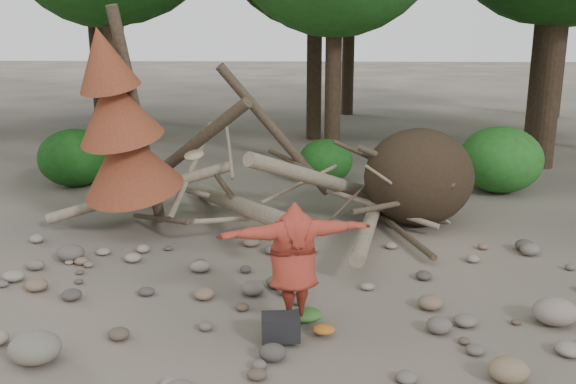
{
  "coord_description": "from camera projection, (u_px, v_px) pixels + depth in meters",
  "views": [
    {
      "loc": [
        0.44,
        -8.33,
        4.02
      ],
      "look_at": [
        0.07,
        1.5,
        1.4
      ],
      "focal_mm": 40.0,
      "sensor_mm": 36.0,
      "label": 1
    }
  ],
  "objects": [
    {
      "name": "backpack",
      "position": [
        281.0,
        331.0,
        8.24
      ],
      "size": [
        0.52,
        0.37,
        0.33
      ],
      "primitive_type": "cube",
      "rotation": [
        0.0,
        0.0,
        0.09
      ],
      "color": "black",
      "rests_on": "ground"
    },
    {
      "name": "cloth_orange",
      "position": [
        324.0,
        333.0,
        8.43
      ],
      "size": [
        0.3,
        0.25,
        0.11
      ],
      "primitive_type": "ellipsoid",
      "color": "#A8601C",
      "rests_on": "ground"
    },
    {
      "name": "bush_mid",
      "position": [
        326.0,
        161.0,
        16.45
      ],
      "size": [
        1.4,
        1.4,
        1.12
      ],
      "primitive_type": "ellipsoid",
      "color": "#1D5A1A",
      "rests_on": "ground"
    },
    {
      "name": "bush_left",
      "position": [
        75.0,
        158.0,
        16.06
      ],
      "size": [
        1.8,
        1.8,
        1.44
      ],
      "primitive_type": "ellipsoid",
      "color": "#154713",
      "rests_on": "ground"
    },
    {
      "name": "deadfall_pile",
      "position": [
        390.0,
        180.0,
        12.87
      ],
      "size": [
        8.55,
        5.24,
        3.3
      ],
      "color": "#332619",
      "rests_on": "ground"
    },
    {
      "name": "boulder_front_right",
      "position": [
        509.0,
        370.0,
        7.37
      ],
      "size": [
        0.47,
        0.42,
        0.28
      ],
      "primitive_type": "ellipsoid",
      "color": "#856E53",
      "rests_on": "ground"
    },
    {
      "name": "ground",
      "position": [
        279.0,
        314.0,
        9.09
      ],
      "size": [
        120.0,
        120.0,
        0.0
      ],
      "primitive_type": "plane",
      "color": "#514C44",
      "rests_on": "ground"
    },
    {
      "name": "boulder_front_left",
      "position": [
        35.0,
        348.0,
        7.77
      ],
      "size": [
        0.64,
        0.58,
        0.38
      ],
      "primitive_type": "ellipsoid",
      "color": "slate",
      "rests_on": "ground"
    },
    {
      "name": "cloth_green",
      "position": [
        306.0,
        318.0,
        8.79
      ],
      "size": [
        0.45,
        0.38,
        0.17
      ],
      "primitive_type": "ellipsoid",
      "color": "#366126",
      "rests_on": "ground"
    },
    {
      "name": "boulder_mid_right",
      "position": [
        555.0,
        312.0,
        8.76
      ],
      "size": [
        0.61,
        0.55,
        0.37
      ],
      "primitive_type": "ellipsoid",
      "color": "gray",
      "rests_on": "ground"
    },
    {
      "name": "frisbee_thrower",
      "position": [
        294.0,
        262.0,
        8.53
      ],
      "size": [
        2.52,
        1.07,
        2.32
      ],
      "color": "maroon",
      "rests_on": "ground"
    },
    {
      "name": "dead_conifer",
      "position": [
        121.0,
        128.0,
        11.92
      ],
      "size": [
        2.06,
        2.16,
        4.35
      ],
      "color": "#4C3F30",
      "rests_on": "ground"
    },
    {
      "name": "bush_right",
      "position": [
        500.0,
        159.0,
        15.46
      ],
      "size": [
        2.0,
        2.0,
        1.6
      ],
      "primitive_type": "ellipsoid",
      "color": "#256B21",
      "rests_on": "ground"
    },
    {
      "name": "boulder_mid_left",
      "position": [
        70.0,
        253.0,
        11.1
      ],
      "size": [
        0.48,
        0.43,
        0.29
      ],
      "primitive_type": "ellipsoid",
      "color": "#5A534C",
      "rests_on": "ground"
    }
  ]
}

